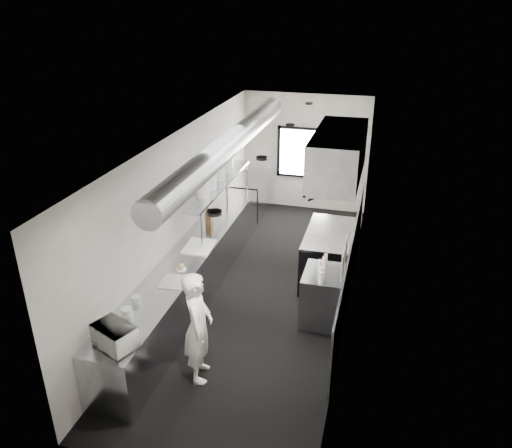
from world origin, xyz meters
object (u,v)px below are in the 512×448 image
Objects in this scene: microwave at (114,336)px; plate_stack_a at (203,189)px; bottle_station at (323,297)px; plate_stack_c at (219,171)px; deli_tub_a at (127,312)px; plate_stack_b at (210,181)px; squeeze_bottle_e at (326,259)px; squeeze_bottle_a at (321,277)px; knife_block at (209,217)px; pass_shelf at (217,185)px; range at (328,255)px; deli_tub_b at (136,299)px; squeeze_bottle_b at (322,272)px; squeeze_bottle_d at (324,262)px; small_plate at (181,269)px; line_cook at (198,327)px; prep_counter at (193,272)px; far_work_table at (250,197)px; plate_stack_d at (227,162)px; squeeze_bottle_c at (320,266)px; cutting_board at (199,246)px; exhaust_hood at (338,155)px.

plate_stack_a reaches higher than microwave.
bottle_station is 3.30m from plate_stack_c.
plate_stack_c reaches higher than deli_tub_a.
plate_stack_b is 1.85× the size of squeeze_bottle_e.
knife_block is at bearing 145.68° from squeeze_bottle_a.
plate_stack_a is (-0.01, -0.72, 0.17)m from pass_shelf.
range is 2.34m from knife_block.
deli_tub_b is 0.80× the size of squeeze_bottle_e.
deli_tub_b is at bearing -150.68° from squeeze_bottle_b.
deli_tub_a is 3.11m from squeeze_bottle_d.
squeeze_bottle_d is (-0.01, 0.32, -0.00)m from squeeze_bottle_b.
plate_stack_a reaches higher than small_plate.
squeeze_bottle_b is at bearing -58.27° from line_cook.
deli_tub_b is at bearing -153.59° from squeeze_bottle_a.
prep_counter is 2.32m from squeeze_bottle_d.
squeeze_bottle_d is 1.07× the size of squeeze_bottle_e.
plate_stack_b is (-0.06, -2.52, 1.28)m from far_work_table.
pass_shelf is 2.75m from squeeze_bottle_e.
plate_stack_d is 2.02× the size of squeeze_bottle_b.
far_work_table is 3.83× the size of plate_stack_b.
squeeze_bottle_b is 1.08× the size of squeeze_bottle_e.
squeeze_bottle_d is at bearing 71.72° from squeeze_bottle_c.
squeeze_bottle_e is at bearing -34.79° from plate_stack_c.
pass_shelf is at bearing 113.91° from microwave.
squeeze_bottle_e is at bearing 96.30° from bottle_station.
microwave is at bearing -128.78° from squeeze_bottle_e.
prep_counter is 2.29m from squeeze_bottle_c.
plate_stack_b is (-2.36, 1.38, 1.28)m from bottle_station.
prep_counter is at bearing -87.13° from plate_stack_b.
plate_stack_a reaches higher than deli_tub_b.
cutting_board is at bearing -84.71° from plate_stack_c.
bottle_station is (2.34, -1.70, -1.09)m from pass_shelf.
plate_stack_d is (-0.00, 1.04, 0.03)m from plate_stack_b.
far_work_table is at bearing 91.30° from small_plate.
squeeze_bottle_e is (0.08, -1.10, 0.52)m from range.
pass_shelf is 18.70× the size of small_plate.
microwave is at bearing -131.10° from squeeze_bottle_c.
deli_tub_a is 0.41× the size of plate_stack_d.
microwave is 0.66m from deli_tub_a.
deli_tub_a is 0.86× the size of squeeze_bottle_a.
squeeze_bottle_b is 0.46m from squeeze_bottle_e.
bottle_station is at bearing -83.70° from squeeze_bottle_e.
squeeze_bottle_a is (2.41, 1.53, 0.03)m from deli_tub_a.
squeeze_bottle_c is at bearing 38.40° from deli_tub_a.
squeeze_bottle_a is (0.04, -1.70, -1.40)m from exhaust_hood.
plate_stack_d is at bearing 134.24° from bottle_station.
plate_stack_a is 0.72× the size of plate_stack_d.
squeeze_bottle_b reaches higher than cutting_board.
deli_tub_b is 0.85× the size of small_plate.
far_work_table is (-2.19, 2.50, -0.02)m from range.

